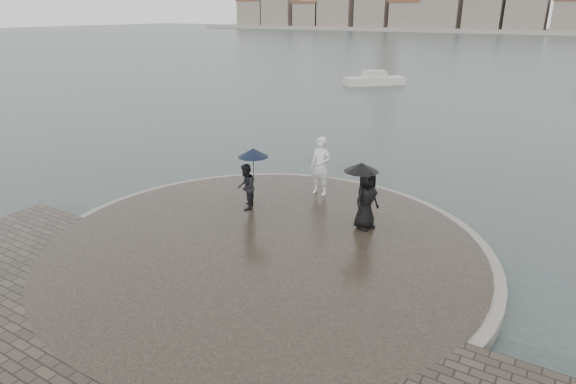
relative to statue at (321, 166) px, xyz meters
The scene contains 8 objects.
ground 7.86m from the statue, 86.57° to the right, with size 400.00×400.00×0.00m, color #2B3835.
kerb_ring 4.42m from the statue, 83.74° to the right, with size 12.50×12.50×0.32m, color gray.
quay_tip 4.41m from the statue, 83.74° to the right, with size 11.90×11.90×0.36m, color #2D261E.
statue is the anchor object (origin of this frame).
visitor_left 2.77m from the statue, 118.77° to the right, with size 1.16×1.05×2.04m.
visitor_right 3.01m from the statue, 36.91° to the right, with size 1.17×1.12×1.95m.
far_skyline 153.16m from the statue, 92.18° to the left, with size 260.00×20.00×37.00m.
boats 30.88m from the statue, 77.52° to the left, with size 35.64×9.00×1.50m.
Camera 1 is at (6.84, -6.38, 6.39)m, focal length 30.00 mm.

